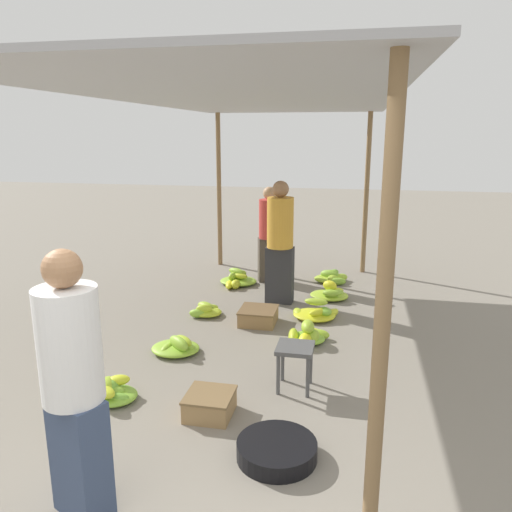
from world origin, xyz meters
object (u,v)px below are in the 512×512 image
basin_black (277,450)px  banana_pile_left_2 (206,310)px  banana_pile_right_3 (332,277)px  vendor_foreground (73,384)px  stool (295,354)px  banana_pile_left_0 (110,392)px  shopper_walking_mid (269,233)px  banana_pile_right_2 (331,293)px  banana_pile_left_3 (237,280)px  banana_pile_right_0 (316,313)px  crate_near (258,316)px  banana_pile_left_1 (177,347)px  banana_pile_right_1 (308,335)px  shopper_walking_far (280,241)px  crate_mid (210,404)px

basin_black → banana_pile_left_2: size_ratio=1.49×
basin_black → banana_pile_right_3: size_ratio=1.06×
vendor_foreground → stool: (1.10, 1.84, -0.55)m
banana_pile_left_0 → shopper_walking_mid: shopper_walking_mid is taller
banana_pile_left_0 → banana_pile_right_2: 3.74m
banana_pile_left_2 → banana_pile_left_3: banana_pile_left_3 is taller
stool → banana_pile_right_0: bearing=88.6°
vendor_foreground → crate_near: 3.53m
banana_pile_left_2 → banana_pile_left_1: bearing=-88.5°
vendor_foreground → banana_pile_right_2: (1.29, 4.57, -0.82)m
banana_pile_left_0 → banana_pile_right_1: 2.31m
stool → banana_pile_right_1: bearing=89.3°
stool → basin_black: (0.00, -1.06, -0.28)m
stool → shopper_walking_far: 2.55m
banana_pile_left_1 → shopper_walking_mid: shopper_walking_mid is taller
vendor_foreground → banana_pile_right_1: bearing=69.2°
banana_pile_left_2 → shopper_walking_far: shopper_walking_far is taller
crate_near → shopper_walking_far: (0.13, 0.88, 0.80)m
banana_pile_left_3 → banana_pile_right_3: banana_pile_left_3 is taller
stool → crate_mid: stool is taller
banana_pile_left_3 → shopper_walking_mid: 0.91m
vendor_foreground → stool: bearing=59.1°
vendor_foreground → banana_pile_left_0: bearing=110.9°
shopper_walking_mid → shopper_walking_far: (0.33, -1.01, 0.10)m
banana_pile_right_0 → stool: bearing=-91.4°
banana_pile_left_2 → shopper_walking_far: (0.87, 0.73, 0.83)m
banana_pile_left_1 → shopper_walking_far: size_ratio=0.31×
banana_pile_left_0 → banana_pile_left_2: banana_pile_left_0 is taller
stool → basin_black: bearing=-89.8°
stool → shopper_walking_far: size_ratio=0.25×
banana_pile_left_2 → crate_near: crate_near is taller
vendor_foreground → banana_pile_right_3: 5.63m
crate_mid → banana_pile_right_2: bearing=75.8°
crate_mid → banana_pile_left_2: bearing=107.9°
banana_pile_right_0 → banana_pile_left_2: bearing=-173.2°
basin_black → crate_mid: 0.80m
banana_pile_right_1 → basin_black: bearing=-90.3°
banana_pile_left_1 → shopper_walking_mid: bearing=80.2°
banana_pile_left_0 → banana_pile_right_3: 4.49m
banana_pile_left_2 → banana_pile_right_0: bearing=6.8°
crate_near → shopper_walking_far: 1.19m
stool → banana_pile_right_2: size_ratio=0.78×
banana_pile_left_0 → shopper_walking_far: 3.28m
banana_pile_right_1 → banana_pile_right_3: size_ratio=0.93×
banana_pile_left_1 → banana_pile_left_2: banana_pile_left_1 is taller
vendor_foreground → banana_pile_left_2: (-0.29, 3.55, -0.83)m
banana_pile_left_0 → shopper_walking_far: size_ratio=0.29×
banana_pile_left_2 → stool: bearing=-50.7°
banana_pile_right_1 → banana_pile_right_2: (0.18, 1.63, -0.01)m
vendor_foreground → banana_pile_left_1: bearing=96.3°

